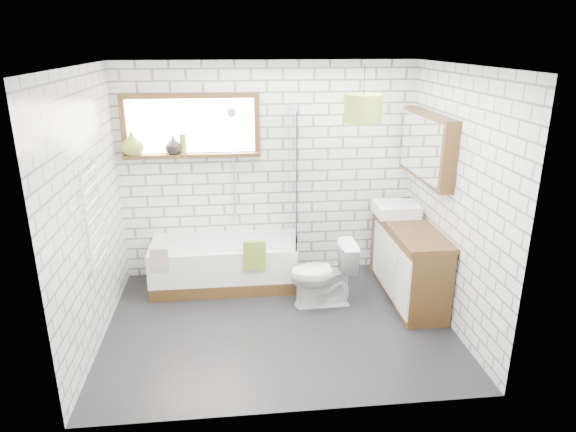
{
  "coord_description": "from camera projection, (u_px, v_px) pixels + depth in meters",
  "views": [
    {
      "loc": [
        -0.4,
        -4.51,
        2.71
      ],
      "look_at": [
        0.12,
        0.25,
        1.06
      ],
      "focal_mm": 32.0,
      "sensor_mm": 36.0,
      "label": 1
    }
  ],
  "objects": [
    {
      "name": "towel_green",
      "position": [
        255.0,
        255.0,
        5.53
      ],
      "size": [
        0.24,
        0.07,
        0.33
      ],
      "primitive_type": "cube",
      "color": "olive",
      "rests_on": "bathtub"
    },
    {
      "name": "wall_back",
      "position": [
        268.0,
        171.0,
        5.98
      ],
      "size": [
        3.4,
        0.01,
        2.5
      ],
      "primitive_type": "cube",
      "color": "white",
      "rests_on": "ground"
    },
    {
      "name": "floor",
      "position": [
        279.0,
        324.0,
        5.17
      ],
      "size": [
        3.4,
        2.6,
        0.01
      ],
      "primitive_type": "cube",
      "color": "black",
      "rests_on": "ground"
    },
    {
      "name": "shower_riser",
      "position": [
        233.0,
        165.0,
        5.87
      ],
      "size": [
        0.02,
        0.02,
        1.3
      ],
      "primitive_type": "cylinder",
      "color": "silver",
      "rests_on": "wall_back"
    },
    {
      "name": "wall_right",
      "position": [
        454.0,
        200.0,
        4.93
      ],
      "size": [
        0.01,
        2.6,
        2.5
      ],
      "primitive_type": "cube",
      "color": "white",
      "rests_on": "ground"
    },
    {
      "name": "vanity",
      "position": [
        408.0,
        260.0,
        5.61
      ],
      "size": [
        0.47,
        1.46,
        0.84
      ],
      "primitive_type": "cube",
      "color": "#3B2410",
      "rests_on": "floor"
    },
    {
      "name": "towel_radiator",
      "position": [
        94.0,
        217.0,
        4.6
      ],
      "size": [
        0.06,
        0.52,
        1.0
      ],
      "primitive_type": "cube",
      "color": "white",
      "rests_on": "wall_left"
    },
    {
      "name": "wall_left",
      "position": [
        88.0,
        212.0,
        4.58
      ],
      "size": [
        0.01,
        2.6,
        2.5
      ],
      "primitive_type": "cube",
      "color": "white",
      "rests_on": "ground"
    },
    {
      "name": "window",
      "position": [
        191.0,
        126.0,
        5.68
      ],
      "size": [
        1.52,
        0.16,
        0.68
      ],
      "primitive_type": "cube",
      "color": "#3B2410",
      "rests_on": "wall_back"
    },
    {
      "name": "basin",
      "position": [
        396.0,
        209.0,
        5.76
      ],
      "size": [
        0.46,
        0.41,
        0.14
      ],
      "primitive_type": "cube",
      "color": "white",
      "rests_on": "vanity"
    },
    {
      "name": "vase_dark",
      "position": [
        173.0,
        147.0,
        5.7
      ],
      "size": [
        0.23,
        0.23,
        0.2
      ],
      "primitive_type": "imported",
      "rotation": [
        0.0,
        0.0,
        0.23
      ],
      "color": "black",
      "rests_on": "window"
    },
    {
      "name": "towel_beige",
      "position": [
        159.0,
        259.0,
        5.42
      ],
      "size": [
        0.19,
        0.05,
        0.25
      ],
      "primitive_type": "cube",
      "color": "tan",
      "rests_on": "bathtub"
    },
    {
      "name": "vase_olive",
      "position": [
        132.0,
        145.0,
        5.64
      ],
      "size": [
        0.29,
        0.29,
        0.26
      ],
      "primitive_type": "imported",
      "rotation": [
        0.0,
        0.0,
        -0.2
      ],
      "color": "olive",
      "rests_on": "window"
    },
    {
      "name": "bathtub",
      "position": [
        224.0,
        264.0,
        5.91
      ],
      "size": [
        1.63,
        0.72,
        0.53
      ],
      "primitive_type": "cube",
      "color": "white",
      "rests_on": "floor"
    },
    {
      "name": "tap",
      "position": [
        410.0,
        204.0,
        5.76
      ],
      "size": [
        0.03,
        0.03,
        0.15
      ],
      "primitive_type": "cylinder",
      "rotation": [
        0.0,
        0.0,
        0.02
      ],
      "color": "silver",
      "rests_on": "vanity"
    },
    {
      "name": "wall_front",
      "position": [
        295.0,
        263.0,
        3.53
      ],
      "size": [
        3.4,
        0.01,
        2.5
      ],
      "primitive_type": "cube",
      "color": "white",
      "rests_on": "ground"
    },
    {
      "name": "shower_screen",
      "position": [
        293.0,
        176.0,
        5.66
      ],
      "size": [
        0.02,
        0.72,
        1.5
      ],
      "primitive_type": "cube",
      "color": "white",
      "rests_on": "bathtub"
    },
    {
      "name": "mirror_cabinet",
      "position": [
        427.0,
        147.0,
        5.36
      ],
      "size": [
        0.16,
        1.2,
        0.7
      ],
      "primitive_type": "cube",
      "color": "#3B2410",
      "rests_on": "wall_right"
    },
    {
      "name": "ceiling",
      "position": [
        277.0,
        65.0,
        4.35
      ],
      "size": [
        3.4,
        2.6,
        0.01
      ],
      "primitive_type": "cube",
      "color": "white",
      "rests_on": "ground"
    },
    {
      "name": "toilet",
      "position": [
        322.0,
        274.0,
        5.44
      ],
      "size": [
        0.41,
        0.7,
        0.71
      ],
      "primitive_type": "imported",
      "rotation": [
        0.0,
        0.0,
        -1.55
      ],
      "color": "white",
      "rests_on": "floor"
    },
    {
      "name": "pendant",
      "position": [
        363.0,
        108.0,
        4.79
      ],
      "size": [
        0.35,
        0.35,
        0.26
      ],
      "primitive_type": "cylinder",
      "color": "olive",
      "rests_on": "ceiling"
    },
    {
      "name": "bottle",
      "position": [
        183.0,
        146.0,
        5.71
      ],
      "size": [
        0.09,
        0.09,
        0.22
      ],
      "primitive_type": "cylinder",
      "rotation": [
        0.0,
        0.0,
        -0.28
      ],
      "color": "olive",
      "rests_on": "window"
    }
  ]
}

